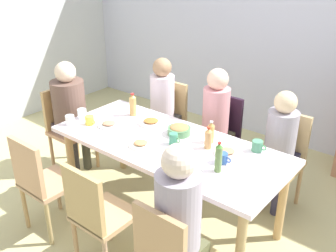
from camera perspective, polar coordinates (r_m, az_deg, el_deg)
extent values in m
plane|color=tan|center=(3.70, 0.00, -12.77)|extent=(7.23, 7.23, 0.00)
cube|color=silver|center=(4.86, 16.44, 12.66)|extent=(6.27, 0.12, 2.60)
cube|color=white|center=(3.30, 0.00, -2.67)|extent=(2.03, 0.88, 0.04)
cylinder|color=tan|center=(3.87, -13.92, -5.35)|extent=(0.07, 0.07, 0.71)
cylinder|color=tan|center=(2.87, 10.49, -17.31)|extent=(0.07, 0.07, 0.71)
cylinder|color=tan|center=(4.24, -6.75, -1.83)|extent=(0.07, 0.07, 0.71)
cylinder|color=tan|center=(3.36, 16.28, -10.78)|extent=(0.07, 0.07, 0.71)
cube|color=tan|center=(3.46, -16.81, -8.01)|extent=(0.40, 0.40, 0.04)
cylinder|color=tan|center=(3.64, -20.14, -11.02)|extent=(0.04, 0.04, 0.43)
cylinder|color=tan|center=(3.40, -17.00, -13.40)|extent=(0.04, 0.04, 0.43)
cylinder|color=tan|center=(3.78, -15.79, -8.88)|extent=(0.04, 0.04, 0.43)
cylinder|color=tan|center=(3.55, -12.48, -10.97)|extent=(0.04, 0.04, 0.43)
cube|color=tan|center=(3.27, -19.88, -5.79)|extent=(0.38, 0.04, 0.45)
cube|color=tan|center=(3.70, 15.61, -5.52)|extent=(0.40, 0.40, 0.04)
cylinder|color=tan|center=(3.91, 18.55, -8.08)|extent=(0.04, 0.04, 0.43)
cylinder|color=tan|center=(4.01, 14.05, -6.56)|extent=(0.04, 0.04, 0.43)
cylinder|color=tan|center=(3.64, 16.51, -10.48)|extent=(0.04, 0.04, 0.43)
cylinder|color=tan|center=(3.74, 11.74, -8.76)|extent=(0.04, 0.04, 0.43)
cube|color=tan|center=(3.74, 17.17, -1.29)|extent=(0.38, 0.04, 0.45)
cylinder|color=#353450|center=(3.71, 15.70, -9.39)|extent=(0.09, 0.09, 0.45)
cylinder|color=#323144|center=(3.76, 13.48, -8.60)|extent=(0.09, 0.09, 0.45)
cube|color=#2C2A42|center=(3.67, 15.72, -4.72)|extent=(0.30, 0.30, 0.10)
cylinder|color=#9C96A4|center=(3.56, 16.20, -1.09)|extent=(0.27, 0.27, 0.42)
sphere|color=beige|center=(3.44, 16.79, 3.34)|extent=(0.19, 0.19, 0.19)
cube|color=tan|center=(2.39, -1.31, -16.89)|extent=(0.38, 0.04, 0.45)
cube|color=brown|center=(2.61, 1.41, -17.67)|extent=(0.30, 0.30, 0.10)
cylinder|color=#9F96A7|center=(2.41, 1.48, -12.33)|extent=(0.29, 0.29, 0.51)
sphere|color=beige|center=(2.22, 1.58, -5.14)|extent=(0.21, 0.21, 0.21)
cube|color=tan|center=(4.32, -0.81, 0.10)|extent=(0.40, 0.40, 0.04)
cylinder|color=tan|center=(4.45, 2.30, -2.38)|extent=(0.04, 0.04, 0.43)
cylinder|color=tan|center=(4.64, -1.06, -1.16)|extent=(0.04, 0.04, 0.43)
cylinder|color=tan|center=(4.21, -0.49, -4.05)|extent=(0.04, 0.04, 0.43)
cylinder|color=tan|center=(4.41, -3.91, -2.68)|extent=(0.04, 0.04, 0.43)
cube|color=tan|center=(4.36, 0.69, 3.69)|extent=(0.38, 0.04, 0.45)
cylinder|color=#383842|center=(4.31, -0.82, -3.21)|extent=(0.09, 0.09, 0.45)
cylinder|color=#453D39|center=(4.40, -2.43, -2.58)|extent=(0.09, 0.09, 0.45)
cube|color=#403F41|center=(4.30, -0.81, 0.83)|extent=(0.30, 0.30, 0.10)
cylinder|color=silver|center=(4.19, -0.84, 4.34)|extent=(0.26, 0.26, 0.46)
sphere|color=#A57D59|center=(4.09, -0.87, 8.55)|extent=(0.20, 0.20, 0.20)
cube|color=tan|center=(4.29, -13.79, -0.88)|extent=(0.40, 0.40, 0.04)
cylinder|color=tan|center=(4.60, -13.17, -2.08)|extent=(0.04, 0.04, 0.43)
cylinder|color=tan|center=(4.43, -16.57, -3.62)|extent=(0.04, 0.04, 0.43)
cylinder|color=tan|center=(4.36, -10.36, -3.39)|extent=(0.04, 0.04, 0.43)
cylinder|color=tan|center=(4.18, -13.85, -5.09)|extent=(0.04, 0.04, 0.43)
cube|color=tan|center=(4.33, -15.58, 2.58)|extent=(0.04, 0.38, 0.45)
cylinder|color=#49493B|center=(4.36, -11.87, -3.42)|extent=(0.09, 0.09, 0.45)
cylinder|color=#3A383C|center=(4.27, -13.50, -4.20)|extent=(0.09, 0.09, 0.45)
cube|color=#41363F|center=(4.27, -13.87, -0.15)|extent=(0.30, 0.30, 0.10)
cylinder|color=brown|center=(4.16, -14.27, 3.35)|extent=(0.34, 0.34, 0.46)
sphere|color=beige|center=(4.05, -14.76, 7.63)|extent=(0.21, 0.21, 0.21)
cube|color=tan|center=(3.01, -9.13, -12.76)|extent=(0.40, 0.40, 0.04)
cylinder|color=tan|center=(3.18, -13.34, -16.05)|extent=(0.04, 0.04, 0.43)
cylinder|color=tan|center=(3.34, -8.69, -13.27)|extent=(0.04, 0.04, 0.43)
cylinder|color=tan|center=(3.14, -4.29, -15.82)|extent=(0.04, 0.04, 0.43)
cube|color=tan|center=(2.78, -12.23, -10.60)|extent=(0.38, 0.04, 0.45)
cube|color=black|center=(3.97, 6.74, -2.52)|extent=(0.40, 0.40, 0.04)
cylinder|color=black|center=(4.13, 9.86, -5.10)|extent=(0.04, 0.04, 0.43)
cylinder|color=black|center=(4.28, 5.92, -3.69)|extent=(0.04, 0.04, 0.43)
cylinder|color=black|center=(3.88, 7.32, -7.11)|extent=(0.04, 0.04, 0.43)
cylinder|color=black|center=(4.03, 3.23, -5.52)|extent=(0.04, 0.04, 0.43)
cube|color=black|center=(4.01, 8.31, 1.40)|extent=(0.38, 0.04, 0.45)
cylinder|color=brown|center=(3.96, 6.77, -6.13)|extent=(0.09, 0.09, 0.45)
cylinder|color=brown|center=(4.04, 4.86, -5.41)|extent=(0.09, 0.09, 0.45)
cube|color=brown|center=(3.94, 6.79, -1.74)|extent=(0.30, 0.30, 0.10)
cylinder|color=pink|center=(3.82, 7.01, 2.10)|extent=(0.26, 0.26, 0.47)
sphere|color=beige|center=(3.70, 7.27, 6.79)|extent=(0.21, 0.21, 0.21)
cylinder|color=silver|center=(3.14, 8.64, -3.91)|extent=(0.21, 0.21, 0.01)
ellipsoid|color=tan|center=(3.13, 8.66, -3.60)|extent=(0.12, 0.12, 0.02)
cylinder|color=silver|center=(3.63, -2.50, 0.52)|extent=(0.24, 0.24, 0.01)
ellipsoid|color=#AC6A2E|center=(3.62, -2.50, 0.80)|extent=(0.13, 0.13, 0.02)
cylinder|color=white|center=(2.90, 2.89, -6.30)|extent=(0.20, 0.20, 0.01)
ellipsoid|color=#86A151|center=(2.89, 2.90, -5.97)|extent=(0.11, 0.11, 0.02)
cylinder|color=silver|center=(3.61, -8.59, 0.15)|extent=(0.21, 0.21, 0.01)
ellipsoid|color=tan|center=(3.60, -8.61, 0.43)|extent=(0.12, 0.12, 0.02)
cylinder|color=white|center=(3.24, -4.00, -2.74)|extent=(0.20, 0.20, 0.01)
ellipsoid|color=tan|center=(3.23, -4.01, -2.44)|extent=(0.11, 0.11, 0.02)
cylinder|color=#518153|center=(3.41, 1.64, -0.71)|extent=(0.20, 0.20, 0.06)
ellipsoid|color=#A87545|center=(3.39, 1.65, -0.23)|extent=(0.16, 0.16, 0.04)
cylinder|color=#3E8966|center=(3.23, 0.80, -1.89)|extent=(0.07, 0.07, 0.10)
torus|color=#518758|center=(3.21, 1.47, -2.13)|extent=(0.05, 0.01, 0.05)
cylinder|color=#30599C|center=(3.01, 7.90, -4.59)|extent=(0.09, 0.09, 0.08)
torus|color=#365596|center=(2.98, 8.81, -4.91)|extent=(0.05, 0.01, 0.05)
cylinder|color=white|center=(3.69, -14.11, 0.84)|extent=(0.08, 0.08, 0.09)
torus|color=white|center=(3.65, -13.60, 0.62)|extent=(0.05, 0.01, 0.05)
cylinder|color=#498B66|center=(3.21, 12.88, -2.84)|extent=(0.09, 0.09, 0.09)
torus|color=#459159|center=(3.19, 13.76, -3.13)|extent=(0.05, 0.01, 0.05)
cylinder|color=yellow|center=(3.66, -11.37, 0.84)|extent=(0.08, 0.08, 0.08)
torus|color=#E7C555|center=(3.62, -10.83, 0.63)|extent=(0.05, 0.01, 0.05)
cylinder|color=white|center=(3.80, -12.43, 1.75)|extent=(0.08, 0.08, 0.09)
torus|color=white|center=(3.76, -11.90, 1.55)|extent=(0.05, 0.01, 0.05)
cylinder|color=tan|center=(3.78, -5.15, 2.87)|extent=(0.07, 0.07, 0.18)
cone|color=tan|center=(3.74, -5.22, 4.39)|extent=(0.06, 0.06, 0.03)
cylinder|color=red|center=(3.73, -5.23, 4.67)|extent=(0.03, 0.03, 0.01)
cylinder|color=tan|center=(3.18, 5.89, -2.04)|extent=(0.06, 0.06, 0.15)
cone|color=tan|center=(3.14, 5.96, -0.59)|extent=(0.05, 0.05, 0.03)
cylinder|color=red|center=(3.13, 5.97, -0.26)|extent=(0.03, 0.03, 0.01)
cylinder|color=#56773D|center=(2.86, 7.37, -4.84)|extent=(0.05, 0.05, 0.20)
cone|color=#468431|center=(2.80, 7.50, -2.82)|extent=(0.05, 0.05, 0.03)
cylinder|color=red|center=(2.80, 7.52, -2.45)|extent=(0.03, 0.03, 0.01)
cylinder|color=tan|center=(3.27, 6.28, -1.16)|extent=(0.05, 0.05, 0.15)
cone|color=#C69148|center=(3.23, 6.36, 0.28)|extent=(0.05, 0.05, 0.03)
cylinder|color=white|center=(3.22, 6.37, 0.60)|extent=(0.03, 0.03, 0.01)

